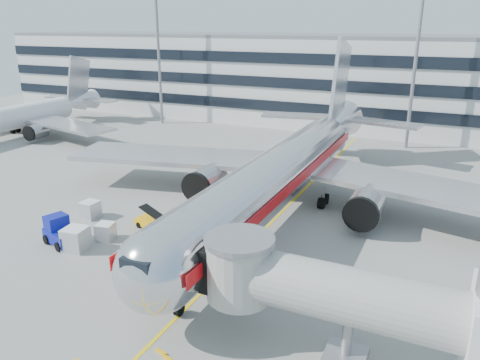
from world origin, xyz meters
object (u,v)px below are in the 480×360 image
at_px(baggage_tug, 60,232).
at_px(ramp_worker, 154,232).
at_px(main_jet, 287,168).
at_px(belt_loader, 155,223).
at_px(cargo_container_left, 90,210).
at_px(cargo_container_right, 106,232).
at_px(cargo_container_front, 76,239).

relative_size(baggage_tug, ramp_worker, 1.83).
bearing_deg(main_jet, belt_loader, -132.95).
bearing_deg(cargo_container_left, belt_loader, 3.13).
bearing_deg(belt_loader, cargo_container_right, -126.27).
bearing_deg(cargo_container_right, cargo_container_front, -109.99).
distance_m(belt_loader, cargo_container_front, 6.99).
bearing_deg(ramp_worker, main_jet, 24.74).
xyz_separation_m(belt_loader, cargo_container_left, (-7.08, -0.39, 0.25)).
bearing_deg(belt_loader, ramp_worker, -56.84).
xyz_separation_m(main_jet, baggage_tug, (-14.39, -15.21, -3.20)).
relative_size(cargo_container_right, cargo_container_front, 0.82).
xyz_separation_m(cargo_container_left, cargo_container_right, (4.49, -3.15, -0.07)).
distance_m(belt_loader, cargo_container_left, 7.10).
xyz_separation_m(baggage_tug, ramp_worker, (6.98, 3.45, -0.06)).
bearing_deg(cargo_container_front, cargo_container_left, 122.39).
height_order(cargo_container_front, ramp_worker, ramp_worker).
relative_size(baggage_tug, cargo_container_right, 2.18).
xyz_separation_m(baggage_tug, cargo_container_right, (2.93, 2.15, -0.30)).
bearing_deg(baggage_tug, cargo_container_left, 106.44).
bearing_deg(main_jet, baggage_tug, -133.41).
height_order(belt_loader, ramp_worker, belt_loader).
relative_size(main_jet, cargo_container_left, 31.58).
relative_size(belt_loader, cargo_container_right, 2.60).
relative_size(cargo_container_right, ramp_worker, 0.84).
xyz_separation_m(main_jet, ramp_worker, (-7.41, -11.77, -3.26)).
height_order(main_jet, cargo_container_front, main_jet).
bearing_deg(baggage_tug, cargo_container_front, -9.82).
bearing_deg(cargo_container_right, baggage_tug, -143.70).
bearing_deg(belt_loader, cargo_container_left, -176.87).
height_order(cargo_container_right, cargo_container_front, cargo_container_front).
relative_size(main_jet, ramp_worker, 26.18).
bearing_deg(cargo_container_left, main_jet, 31.86).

